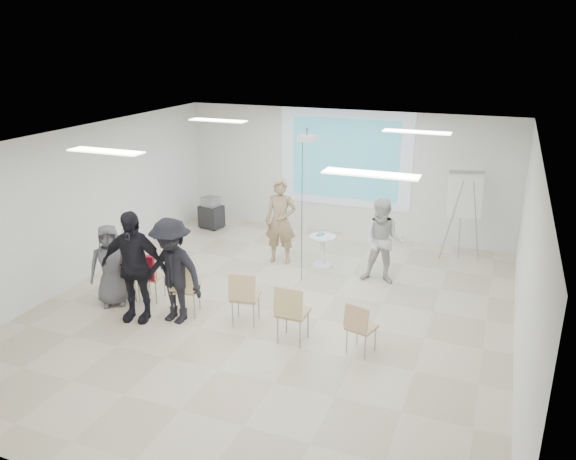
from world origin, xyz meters
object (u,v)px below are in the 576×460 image
(chair_left_inner, at_px, (184,286))
(chair_center, at_px, (244,294))
(pedestal_table, at_px, (323,249))
(laptop, at_px, (187,286))
(audience_left, at_px, (132,258))
(audience_mid, at_px, (172,264))
(player_left, at_px, (281,216))
(chair_left_mid, at_px, (149,274))
(chair_right_inner, at_px, (291,310))
(chair_right_far, at_px, (359,325))
(audience_outer, at_px, (110,261))
(av_cart, at_px, (211,214))
(flipchart_easel, at_px, (465,195))
(player_right, at_px, (383,237))
(chair_far_left, at_px, (132,272))

(chair_left_inner, height_order, chair_center, chair_center)
(pedestal_table, bearing_deg, laptop, -118.14)
(audience_left, bearing_deg, audience_mid, 4.90)
(player_left, xyz_separation_m, chair_left_mid, (-1.50, -2.64, -0.50))
(chair_left_inner, bearing_deg, chair_right_inner, -21.13)
(chair_right_far, relative_size, audience_outer, 0.50)
(pedestal_table, height_order, chair_left_mid, chair_left_mid)
(chair_left_mid, height_order, audience_outer, audience_outer)
(chair_right_inner, height_order, av_cart, chair_right_inner)
(player_left, bearing_deg, chair_left_mid, -128.15)
(audience_left, bearing_deg, av_cart, 94.47)
(chair_right_inner, bearing_deg, flipchart_easel, 65.33)
(pedestal_table, distance_m, chair_left_mid, 3.63)
(chair_right_inner, relative_size, flipchart_easel, 0.50)
(player_left, relative_size, audience_left, 0.94)
(laptop, bearing_deg, audience_mid, 64.50)
(chair_center, xyz_separation_m, chair_right_inner, (0.93, -0.26, 0.01))
(pedestal_table, height_order, chair_left_inner, chair_left_inner)
(laptop, bearing_deg, audience_left, 18.63)
(pedestal_table, distance_m, chair_right_inner, 3.20)
(audience_outer, relative_size, flipchart_easel, 0.85)
(pedestal_table, xyz_separation_m, player_right, (1.31, -0.32, 0.55))
(laptop, xyz_separation_m, audience_mid, (-0.05, -0.32, 0.52))
(laptop, relative_size, flipchart_easel, 0.18)
(laptop, xyz_separation_m, audience_outer, (-1.43, -0.17, 0.33))
(laptop, bearing_deg, player_left, -118.04)
(chair_center, bearing_deg, audience_outer, 172.40)
(laptop, bearing_deg, chair_right_far, 160.26)
(player_left, height_order, flipchart_easel, player_left)
(player_right, relative_size, chair_right_inner, 1.91)
(chair_left_inner, xyz_separation_m, chair_right_far, (3.09, -0.12, -0.06))
(chair_left_mid, height_order, chair_center, chair_center)
(pedestal_table, height_order, audience_mid, audience_mid)
(chair_center, height_order, flipchart_easel, flipchart_easel)
(chair_far_left, bearing_deg, pedestal_table, 57.77)
(pedestal_table, xyz_separation_m, laptop, (-1.53, -2.87, 0.12))
(chair_right_inner, bearing_deg, laptop, 171.93)
(pedestal_table, distance_m, audience_left, 4.09)
(chair_left_inner, height_order, laptop, chair_left_inner)
(chair_right_far, distance_m, flipchart_easel, 4.75)
(pedestal_table, height_order, chair_center, chair_center)
(chair_far_left, xyz_separation_m, chair_center, (2.36, -0.19, 0.04))
(audience_left, bearing_deg, chair_center, 4.73)
(audience_mid, bearing_deg, laptop, 87.73)
(pedestal_table, relative_size, laptop, 2.01)
(player_right, xyz_separation_m, audience_left, (-3.55, -3.02, 0.16))
(pedestal_table, relative_size, chair_left_inner, 0.74)
(player_left, distance_m, flipchart_easel, 3.88)
(chair_left_mid, distance_m, audience_mid, 1.08)
(player_left, bearing_deg, av_cart, 140.90)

